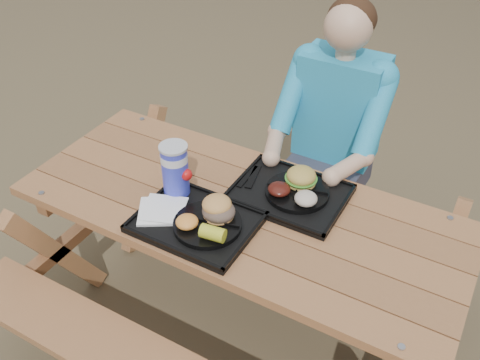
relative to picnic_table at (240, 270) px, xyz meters
The scene contains 18 objects.
ground 0.38m from the picnic_table, ahead, with size 60.00×60.00×0.00m, color #999999.
picnic_table is the anchor object (origin of this frame).
tray_near 0.43m from the picnic_table, 116.84° to the right, with size 0.45×0.35×0.02m, color black.
tray_far 0.44m from the picnic_table, 45.34° to the left, with size 0.45×0.35×0.02m, color black.
plate_near 0.45m from the picnic_table, 101.01° to the right, with size 0.26×0.26×0.02m, color black.
plate_far 0.47m from the picnic_table, 41.89° to the left, with size 0.26×0.26×0.02m, color black.
napkin_stack 0.51m from the picnic_table, 139.30° to the right, with size 0.17×0.17×0.02m, color white.
soda_cup 0.57m from the picnic_table, 164.54° to the right, with size 0.11×0.11×0.21m, color #1A24C4.
condiment_bbq 0.42m from the picnic_table, 150.78° to the right, with size 0.05×0.05×0.03m, color black.
condiment_mustard 0.41m from the picnic_table, 122.99° to the right, with size 0.04×0.04×0.03m, color yellow.
sandwich 0.50m from the picnic_table, 97.17° to the right, with size 0.12×0.12×0.12m, color #DB974D, non-canonical shape.
mac_cheese 0.51m from the picnic_table, 110.62° to the right, with size 0.09×0.09×0.04m, color #FDA642.
corn_cob 0.51m from the picnic_table, 83.58° to the right, with size 0.09×0.09×0.05m, color yellow, non-canonical shape.
cutlery_far 0.43m from the picnic_table, 100.47° to the left, with size 0.03×0.16×0.01m, color black.
burger 0.54m from the picnic_table, 50.32° to the left, with size 0.12×0.12×0.11m, color gold, non-canonical shape.
baked_beans 0.46m from the picnic_table, 40.34° to the left, with size 0.09×0.09×0.04m, color #46140E.
potato_salad 0.51m from the picnic_table, 22.01° to the left, with size 0.09×0.09×0.05m, color beige.
diner 0.78m from the picnic_table, 80.00° to the left, with size 0.48×0.84×1.28m, color #17A292, non-canonical shape.
Camera 1 is at (0.80, -1.42, 2.14)m, focal length 40.00 mm.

